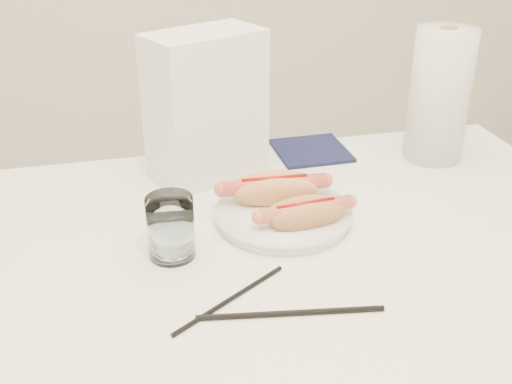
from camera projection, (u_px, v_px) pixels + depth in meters
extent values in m
cube|color=white|center=(262.00, 265.00, 0.94)|extent=(1.20, 0.80, 0.04)
cylinder|color=silver|center=(442.00, 287.00, 1.52)|extent=(0.04, 0.04, 0.71)
cylinder|color=white|center=(283.00, 217.00, 1.02)|extent=(0.23, 0.23, 0.02)
ellipsoid|color=tan|center=(276.00, 192.00, 1.02)|extent=(0.14, 0.04, 0.05)
ellipsoid|color=tan|center=(272.00, 184.00, 1.05)|extent=(0.14, 0.04, 0.05)
ellipsoid|color=tan|center=(274.00, 194.00, 1.04)|extent=(0.13, 0.06, 0.03)
cylinder|color=#E45750|center=(274.00, 185.00, 1.03)|extent=(0.18, 0.03, 0.03)
cylinder|color=#990A05|center=(274.00, 179.00, 1.03)|extent=(0.11, 0.01, 0.01)
ellipsoid|color=#C67E4D|center=(309.00, 216.00, 0.96)|extent=(0.12, 0.04, 0.04)
ellipsoid|color=#C67E4D|center=(302.00, 208.00, 0.98)|extent=(0.12, 0.04, 0.04)
ellipsoid|color=#C67E4D|center=(305.00, 218.00, 0.97)|extent=(0.11, 0.06, 0.02)
cylinder|color=#E26A4F|center=(305.00, 209.00, 0.96)|extent=(0.15, 0.04, 0.02)
cylinder|color=#990A05|center=(306.00, 204.00, 0.96)|extent=(0.10, 0.02, 0.01)
cylinder|color=silver|center=(171.00, 227.00, 0.91)|extent=(0.07, 0.07, 0.10)
cylinder|color=black|center=(230.00, 299.00, 0.83)|extent=(0.17, 0.12, 0.01)
cylinder|color=black|center=(291.00, 313.00, 0.80)|extent=(0.24, 0.04, 0.01)
cube|color=white|center=(206.00, 107.00, 1.11)|extent=(0.23, 0.18, 0.27)
cube|color=#121639|center=(311.00, 150.00, 1.26)|extent=(0.14, 0.14, 0.01)
cylinder|color=silver|center=(439.00, 95.00, 1.19)|extent=(0.12, 0.12, 0.25)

